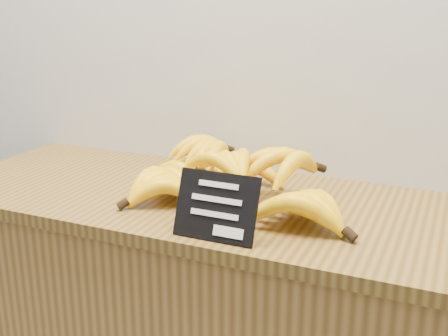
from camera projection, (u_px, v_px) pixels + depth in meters
counter_top at (232, 205)px, 1.33m from camera, size 1.48×0.54×0.03m
chalkboard_sign at (216, 207)px, 1.10m from camera, size 0.17×0.05×0.13m
banana_pile at (233, 177)px, 1.31m from camera, size 0.58×0.46×0.12m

